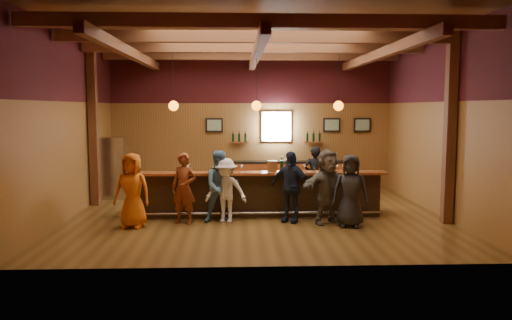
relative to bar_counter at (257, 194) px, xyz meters
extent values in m
plane|color=brown|center=(-0.02, -0.15, -0.52)|extent=(9.00, 9.00, 0.00)
cube|color=brown|center=(-0.02, 3.85, 1.73)|extent=(9.00, 0.04, 4.50)
cube|color=brown|center=(-0.02, -4.15, 1.73)|extent=(9.00, 0.04, 4.50)
cube|color=brown|center=(-4.52, -0.15, 1.73)|extent=(0.04, 8.00, 4.50)
cube|color=brown|center=(4.48, -0.15, 1.73)|extent=(0.04, 8.00, 4.50)
cube|color=brown|center=(-0.02, -0.15, 3.98)|extent=(9.00, 8.00, 0.04)
cube|color=#3D1014|center=(-0.02, 3.83, 3.13)|extent=(9.00, 0.01, 1.70)
cube|color=#3D1014|center=(-4.50, -0.15, 3.13)|extent=(0.01, 8.00, 1.70)
cube|color=#3D1014|center=(4.46, -0.15, 3.13)|extent=(0.01, 8.00, 1.70)
cube|color=#522A17|center=(-4.37, 1.35, 1.73)|extent=(0.22, 0.22, 4.50)
cube|color=#522A17|center=(4.33, -1.15, 1.73)|extent=(0.22, 0.22, 4.50)
cube|color=#522A17|center=(-0.02, -3.15, 3.68)|extent=(8.80, 0.20, 0.25)
cube|color=#522A17|center=(-0.02, -1.15, 3.68)|extent=(8.80, 0.20, 0.25)
cube|color=#522A17|center=(-0.02, 0.85, 3.68)|extent=(8.80, 0.20, 0.25)
cube|color=#522A17|center=(-0.02, 2.85, 3.68)|extent=(8.80, 0.20, 0.25)
cube|color=#522A17|center=(-3.02, -0.15, 3.43)|extent=(0.18, 7.80, 0.22)
cube|color=#522A17|center=(-0.02, -0.15, 3.43)|extent=(0.18, 7.80, 0.22)
cube|color=#522A17|center=(2.98, -0.15, 3.43)|extent=(0.18, 7.80, 0.22)
cube|color=black|center=(-0.02, -0.15, 0.00)|extent=(6.00, 0.60, 1.05)
cube|color=#8F3C1A|center=(-0.02, -0.33, 0.56)|extent=(6.30, 0.50, 0.06)
cube|color=black|center=(-0.02, 0.23, 0.40)|extent=(6.00, 0.48, 0.05)
cube|color=black|center=(-0.02, 0.23, -0.07)|extent=(6.00, 0.48, 0.90)
cube|color=silver|center=(1.98, 0.23, 0.36)|extent=(0.45, 0.40, 0.14)
cube|color=silver|center=(2.48, 0.23, 0.36)|extent=(0.45, 0.40, 0.14)
cylinder|color=silver|center=(-0.02, -0.57, -0.37)|extent=(6.00, 0.06, 0.06)
cube|color=#8F3C1A|center=(1.18, 3.57, -0.07)|extent=(4.00, 0.50, 0.90)
cube|color=black|center=(1.18, 3.57, 0.40)|extent=(4.00, 0.52, 0.05)
cube|color=silver|center=(0.78, 3.80, 1.53)|extent=(0.95, 0.08, 0.95)
cube|color=white|center=(0.78, 3.75, 1.53)|extent=(0.78, 0.01, 0.78)
cube|color=black|center=(-1.22, 3.79, 1.58)|extent=(0.55, 0.04, 0.45)
cube|color=silver|center=(-1.22, 3.77, 1.58)|extent=(0.45, 0.01, 0.35)
cube|color=black|center=(2.58, 3.79, 1.58)|extent=(0.55, 0.04, 0.45)
cube|color=silver|center=(2.58, 3.77, 1.58)|extent=(0.45, 0.01, 0.35)
cube|color=black|center=(3.58, 3.79, 1.58)|extent=(0.55, 0.04, 0.45)
cube|color=silver|center=(3.58, 3.77, 1.58)|extent=(0.45, 0.01, 0.35)
cube|color=#8F3C1A|center=(-0.42, 3.73, 1.03)|extent=(0.60, 0.18, 0.04)
cylinder|color=black|center=(-0.62, 3.73, 1.18)|extent=(0.07, 0.07, 0.26)
cylinder|color=black|center=(-0.42, 3.73, 1.18)|extent=(0.07, 0.07, 0.26)
cylinder|color=black|center=(-0.22, 3.73, 1.18)|extent=(0.07, 0.07, 0.26)
cube|color=#8F3C1A|center=(1.98, 3.73, 1.03)|extent=(0.60, 0.18, 0.04)
cylinder|color=black|center=(1.78, 3.73, 1.18)|extent=(0.07, 0.07, 0.26)
cylinder|color=black|center=(1.98, 3.73, 1.18)|extent=(0.07, 0.07, 0.26)
cylinder|color=black|center=(2.18, 3.73, 1.18)|extent=(0.07, 0.07, 0.26)
cylinder|color=black|center=(-2.02, -0.15, 2.80)|extent=(0.01, 0.01, 1.25)
sphere|color=orange|center=(-2.02, -0.15, 2.18)|extent=(0.24, 0.24, 0.24)
cylinder|color=black|center=(-0.02, -0.15, 2.80)|extent=(0.01, 0.01, 1.25)
sphere|color=orange|center=(-0.02, -0.15, 2.18)|extent=(0.24, 0.24, 0.24)
cylinder|color=black|center=(1.98, -0.15, 2.80)|extent=(0.01, 0.01, 1.25)
sphere|color=orange|center=(1.98, -0.15, 2.18)|extent=(0.24, 0.24, 0.24)
cube|color=silver|center=(-4.12, 2.45, 0.38)|extent=(0.70, 0.70, 1.80)
imported|color=#D86014|center=(-2.82, -1.28, 0.31)|extent=(0.90, 0.67, 1.67)
imported|color=maroon|center=(-1.72, -0.92, 0.29)|extent=(0.69, 0.55, 1.63)
imported|color=#5785AE|center=(-0.87, -0.80, 0.31)|extent=(0.93, 0.79, 1.67)
imported|color=white|center=(-0.75, -0.83, 0.23)|extent=(1.05, 0.72, 1.49)
imported|color=#192033|center=(0.74, -0.89, 0.31)|extent=(1.05, 0.83, 1.66)
imported|color=#5E564B|center=(1.58, -1.07, 0.34)|extent=(1.64, 1.21, 1.72)
imported|color=#232326|center=(2.03, -1.40, 0.29)|extent=(0.89, 0.67, 1.63)
imported|color=black|center=(1.62, 1.17, 0.28)|extent=(0.62, 0.44, 1.61)
cylinder|color=brown|center=(0.36, -0.25, 0.72)|extent=(0.24, 0.24, 0.26)
cylinder|color=black|center=(0.73, -0.25, 0.73)|extent=(0.08, 0.08, 0.28)
cylinder|color=black|center=(0.73, -0.25, 0.91)|extent=(0.03, 0.03, 0.10)
cylinder|color=black|center=(0.60, -0.20, 0.72)|extent=(0.08, 0.08, 0.26)
cylinder|color=black|center=(0.60, -0.20, 0.90)|extent=(0.03, 0.03, 0.09)
cylinder|color=silver|center=(-2.81, -0.30, 0.59)|extent=(0.07, 0.07, 0.01)
cylinder|color=silver|center=(-2.81, -0.30, 0.64)|extent=(0.01, 0.01, 0.09)
sphere|color=silver|center=(-2.81, -0.30, 0.72)|extent=(0.08, 0.08, 0.08)
cylinder|color=silver|center=(-1.83, -0.35, 0.59)|extent=(0.07, 0.07, 0.01)
cylinder|color=silver|center=(-1.83, -0.35, 0.65)|extent=(0.01, 0.01, 0.10)
sphere|color=silver|center=(-1.83, -0.35, 0.73)|extent=(0.08, 0.08, 0.08)
cylinder|color=silver|center=(-1.64, -0.37, 0.59)|extent=(0.08, 0.08, 0.01)
cylinder|color=silver|center=(-1.64, -0.37, 0.65)|extent=(0.01, 0.01, 0.11)
sphere|color=silver|center=(-1.64, -0.37, 0.74)|extent=(0.09, 0.09, 0.09)
cylinder|color=silver|center=(-1.05, -0.45, 0.59)|extent=(0.07, 0.07, 0.01)
cylinder|color=silver|center=(-1.05, -0.45, 0.65)|extent=(0.01, 0.01, 0.10)
sphere|color=silver|center=(-1.05, -0.45, 0.73)|extent=(0.08, 0.08, 0.08)
cylinder|color=silver|center=(-0.38, -0.30, 0.59)|extent=(0.07, 0.07, 0.01)
cylinder|color=silver|center=(-0.38, -0.30, 0.65)|extent=(0.01, 0.01, 0.10)
sphere|color=silver|center=(-0.38, -0.30, 0.73)|extent=(0.08, 0.08, 0.08)
cylinder|color=silver|center=(0.69, -0.33, 0.59)|extent=(0.06, 0.06, 0.01)
cylinder|color=silver|center=(0.69, -0.33, 0.64)|extent=(0.01, 0.01, 0.09)
sphere|color=silver|center=(0.69, -0.33, 0.71)|extent=(0.07, 0.07, 0.07)
cylinder|color=silver|center=(1.14, -0.32, 0.59)|extent=(0.07, 0.07, 0.01)
cylinder|color=silver|center=(1.14, -0.32, 0.65)|extent=(0.01, 0.01, 0.10)
sphere|color=silver|center=(1.14, -0.32, 0.73)|extent=(0.08, 0.08, 0.08)
cylinder|color=silver|center=(1.93, -0.26, 0.59)|extent=(0.08, 0.08, 0.01)
cylinder|color=silver|center=(1.93, -0.26, 0.65)|extent=(0.01, 0.01, 0.11)
sphere|color=silver|center=(1.93, -0.26, 0.74)|extent=(0.09, 0.09, 0.09)
camera|label=1|loc=(-0.50, -12.28, 2.14)|focal=35.00mm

